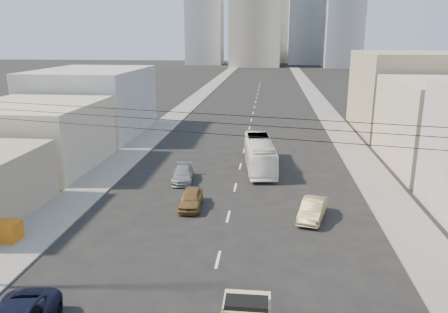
% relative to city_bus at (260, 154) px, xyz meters
% --- Properties ---
extents(sidewalk_left, '(3.50, 180.00, 0.12)m').
position_rel_city_bus_xyz_m(sidewalk_left, '(-13.57, 44.35, -1.33)').
color(sidewalk_left, gray).
rests_on(sidewalk_left, ground).
extents(sidewalk_right, '(3.50, 180.00, 0.12)m').
position_rel_city_bus_xyz_m(sidewalk_right, '(9.93, 44.35, -1.33)').
color(sidewalk_right, gray).
rests_on(sidewalk_right, ground).
extents(lane_dashes, '(0.15, 104.00, 0.01)m').
position_rel_city_bus_xyz_m(lane_dashes, '(-1.82, 27.35, -1.39)').
color(lane_dashes, silver).
rests_on(lane_dashes, ground).
extents(city_bus, '(3.37, 10.17, 2.78)m').
position_rel_city_bus_xyz_m(city_bus, '(0.00, 0.00, 0.00)').
color(city_bus, white).
rests_on(city_bus, ground).
extents(sedan_brown, '(1.73, 3.91, 1.31)m').
position_rel_city_bus_xyz_m(sedan_brown, '(-4.66, -10.27, -0.74)').
color(sedan_brown, brown).
rests_on(sedan_brown, ground).
extents(sedan_tan, '(2.38, 4.27, 1.33)m').
position_rel_city_bus_xyz_m(sedan_tan, '(3.85, -11.44, -0.72)').
color(sedan_tan, tan).
rests_on(sedan_tan, ground).
extents(sedan_grey, '(2.07, 4.27, 1.20)m').
position_rel_city_bus_xyz_m(sedan_grey, '(-6.39, -4.51, -0.79)').
color(sedan_grey, gray).
rests_on(sedan_grey, ground).
extents(overhead_wires, '(23.01, 5.02, 0.72)m').
position_rel_city_bus_xyz_m(overhead_wires, '(-1.82, -24.15, 7.58)').
color(overhead_wires, black).
rests_on(overhead_wires, ground).
extents(crate_stack, '(1.80, 1.20, 1.14)m').
position_rel_city_bus_xyz_m(crate_stack, '(-14.82, -16.79, -0.70)').
color(crate_stack, '#C36612').
rests_on(crate_stack, sidewalk_left).
extents(bldg_right_far, '(12.00, 16.00, 10.00)m').
position_rel_city_bus_xyz_m(bldg_right_far, '(18.18, 18.35, 3.61)').
color(bldg_right_far, gray).
rests_on(bldg_right_far, ground).
extents(bldg_left_mid, '(11.00, 12.00, 6.00)m').
position_rel_city_bus_xyz_m(bldg_left_mid, '(-20.82, -1.65, 1.61)').
color(bldg_left_mid, '#B2A890').
rests_on(bldg_left_mid, ground).
extents(bldg_left_far, '(12.00, 16.00, 8.00)m').
position_rel_city_bus_xyz_m(bldg_left_far, '(-21.32, 13.35, 2.61)').
color(bldg_left_far, '#97979A').
rests_on(bldg_left_far, ground).
extents(midrise_ne, '(16.00, 16.00, 40.00)m').
position_rel_city_bus_xyz_m(midrise_ne, '(16.18, 159.35, 18.61)').
color(midrise_ne, gray).
rests_on(midrise_ne, ground).
extents(midrise_nw, '(15.00, 15.00, 34.00)m').
position_rel_city_bus_xyz_m(midrise_nw, '(-27.82, 154.35, 15.61)').
color(midrise_nw, gray).
rests_on(midrise_nw, ground).
extents(midrise_back, '(18.00, 18.00, 44.00)m').
position_rel_city_bus_xyz_m(midrise_back, '(4.18, 174.35, 20.61)').
color(midrise_back, '#97979A').
rests_on(midrise_back, ground).
extents(midrise_east, '(14.00, 14.00, 28.00)m').
position_rel_city_bus_xyz_m(midrise_east, '(28.18, 139.35, 12.61)').
color(midrise_east, gray).
rests_on(midrise_east, ground).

